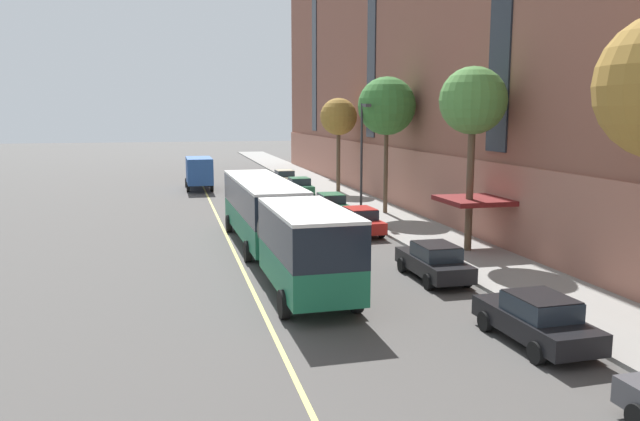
# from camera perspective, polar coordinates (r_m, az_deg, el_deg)

# --- Properties ---
(ground_plane) EXTENTS (260.00, 260.00, 0.00)m
(ground_plane) POSITION_cam_1_polar(r_m,az_deg,el_deg) (30.37, -2.71, -4.26)
(ground_plane) COLOR #4C4947
(sidewalk) EXTENTS (4.52, 160.00, 0.15)m
(sidewalk) POSITION_cam_1_polar(r_m,az_deg,el_deg) (35.67, 9.98, -2.29)
(sidewalk) COLOR gray
(sidewalk) RESTS_ON ground
(city_bus) EXTENTS (3.24, 19.63, 3.48)m
(city_bus) POSITION_cam_1_polar(r_m,az_deg,el_deg) (29.17, -4.12, -0.75)
(city_bus) COLOR #1E704C
(city_bus) RESTS_ON ground
(parked_car_champagne_0) EXTENTS (2.04, 4.50, 1.56)m
(parked_car_champagne_0) POSITION_cam_1_polar(r_m,az_deg,el_deg) (60.08, -3.29, 3.00)
(parked_car_champagne_0) COLOR #BCAD89
(parked_car_champagne_0) RESTS_ON ground
(parked_car_black_1) EXTENTS (2.08, 4.49, 1.56)m
(parked_car_black_1) POSITION_cam_1_polar(r_m,az_deg,el_deg) (20.04, 19.18, -9.37)
(parked_car_black_1) COLOR black
(parked_car_black_1) RESTS_ON ground
(parked_car_green_2) EXTENTS (2.03, 4.33, 1.56)m
(parked_car_green_2) POSITION_cam_1_polar(r_m,az_deg,el_deg) (52.84, -1.94, 2.21)
(parked_car_green_2) COLOR #23603D
(parked_car_green_2) RESTS_ON ground
(parked_car_red_4) EXTENTS (2.05, 4.69, 1.56)m
(parked_car_red_4) POSITION_cam_1_polar(r_m,az_deg,el_deg) (35.95, 3.59, -0.94)
(parked_car_red_4) COLOR #B21E19
(parked_car_red_4) RESTS_ON ground
(parked_car_green_5) EXTENTS (1.91, 4.77, 1.56)m
(parked_car_green_5) POSITION_cam_1_polar(r_m,az_deg,el_deg) (42.26, 0.95, 0.54)
(parked_car_green_5) COLOR #23603D
(parked_car_green_5) RESTS_ON ground
(parked_car_black_6) EXTENTS (1.92, 4.57, 1.56)m
(parked_car_black_6) POSITION_cam_1_polar(r_m,az_deg,el_deg) (26.51, 10.38, -4.60)
(parked_car_black_6) COLOR black
(parked_car_black_6) RESTS_ON ground
(box_truck) EXTENTS (2.38, 6.82, 2.99)m
(box_truck) POSITION_cam_1_polar(r_m,az_deg,el_deg) (57.77, -11.02, 3.53)
(box_truck) COLOR #285199
(box_truck) RESTS_ON ground
(street_tree_mid_block) EXTENTS (3.26, 3.26, 8.99)m
(street_tree_mid_block) POSITION_cam_1_polar(r_m,az_deg,el_deg) (31.29, 13.81, 9.57)
(street_tree_mid_block) COLOR brown
(street_tree_mid_block) RESTS_ON sidewalk
(street_tree_far_uptown) EXTENTS (3.90, 3.90, 9.19)m
(street_tree_far_uptown) POSITION_cam_1_polar(r_m,az_deg,el_deg) (42.59, 6.13, 9.44)
(street_tree_far_uptown) COLOR brown
(street_tree_far_uptown) RESTS_ON sidewalk
(street_tree_far_downtown) EXTENTS (3.19, 3.19, 8.08)m
(street_tree_far_downtown) POSITION_cam_1_polar(r_m,az_deg,el_deg) (54.33, 1.71, 8.50)
(street_tree_far_downtown) COLOR brown
(street_tree_far_downtown) RESTS_ON sidewalk
(street_lamp) EXTENTS (0.36, 1.48, 7.41)m
(street_lamp) POSITION_cam_1_polar(r_m,az_deg,el_deg) (41.46, 3.92, 5.73)
(street_lamp) COLOR #2D2D30
(street_lamp) RESTS_ON sidewalk
(lane_centerline) EXTENTS (0.16, 140.00, 0.01)m
(lane_centerline) POSITION_cam_1_polar(r_m,az_deg,el_deg) (32.92, -8.07, -3.30)
(lane_centerline) COLOR #E0D66B
(lane_centerline) RESTS_ON ground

